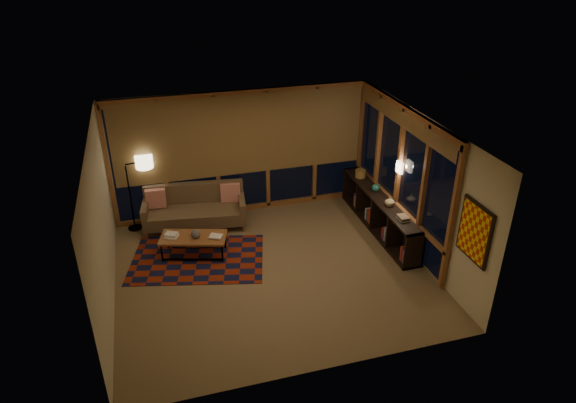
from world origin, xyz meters
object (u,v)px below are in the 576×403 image
object	(u,v)px
coffee_table	(194,246)
bookshelf	(379,213)
sofa	(195,209)
floor_lamp	(130,194)

from	to	relation	value
coffee_table	bookshelf	bearing A→B (deg)	15.20
bookshelf	coffee_table	bearing A→B (deg)	178.74
coffee_table	bookshelf	size ratio (longest dim) A/B	0.41
sofa	floor_lamp	size ratio (longest dim) A/B	1.30
coffee_table	floor_lamp	size ratio (longest dim) A/B	0.77
sofa	floor_lamp	world-z (taller)	floor_lamp
sofa	bookshelf	world-z (taller)	sofa
sofa	floor_lamp	xyz separation A→B (m)	(-1.23, 0.27, 0.37)
sofa	bookshelf	distance (m)	3.80
coffee_table	bookshelf	world-z (taller)	bookshelf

